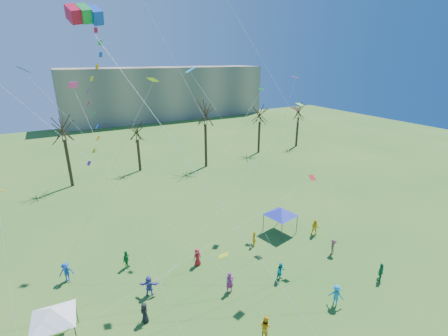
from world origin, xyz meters
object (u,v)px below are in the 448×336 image
distant_building (166,93)px  canopy_tent_blue (281,211)px  big_box_kite (100,100)px  canopy_tent_white (52,314)px

distant_building → canopy_tent_blue: bearing=-99.8°
distant_building → canopy_tent_blue: 72.22m
distant_building → big_box_kite: bearing=-111.8°
distant_building → canopy_tent_white: (-33.87, -74.83, -5.13)m
canopy_tent_white → canopy_tent_blue: (21.61, 3.83, 0.10)m
distant_building → big_box_kite: 78.47m
canopy_tent_white → canopy_tent_blue: size_ratio=0.98×
distant_building → canopy_tent_white: 82.30m
big_box_kite → canopy_tent_white: (-4.88, -2.33, -12.93)m
distant_building → canopy_tent_blue: size_ratio=15.74×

